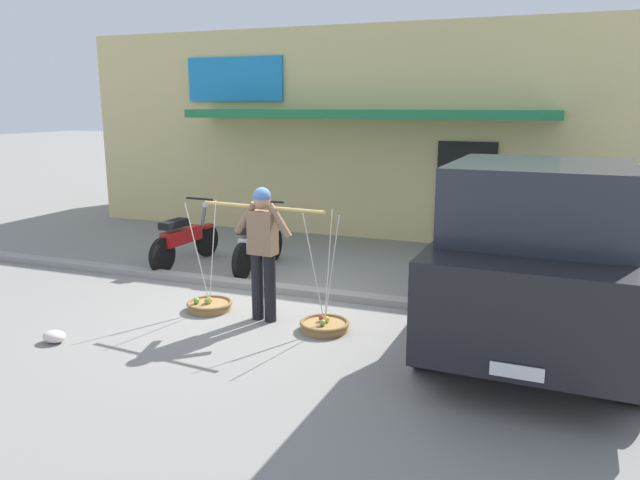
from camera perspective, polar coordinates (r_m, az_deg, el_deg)
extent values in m
plane|color=gray|center=(8.24, -4.43, -6.38)|extent=(90.00, 90.00, 0.00)
cube|color=gray|center=(8.83, -2.48, -4.71)|extent=(20.00, 0.24, 0.10)
cylinder|color=black|center=(7.73, -5.86, -4.35)|extent=(0.15, 0.15, 0.86)
cylinder|color=black|center=(7.64, -4.71, -4.53)|extent=(0.15, 0.15, 0.86)
cube|color=#84664C|center=(7.51, -5.40, 0.67)|extent=(0.36, 0.23, 0.54)
sphere|color=tan|center=(7.44, -5.46, 3.73)|extent=(0.21, 0.21, 0.21)
sphere|color=#4C70B2|center=(7.43, -5.47, 4.11)|extent=(0.22, 0.22, 0.22)
cylinder|color=#84664C|center=(7.61, -6.96, 2.09)|extent=(0.34, 0.12, 0.43)
cylinder|color=#84664C|center=(7.36, -3.83, 1.80)|extent=(0.34, 0.12, 0.43)
cylinder|color=tan|center=(7.45, -5.45, 3.08)|extent=(1.70, 0.20, 0.04)
cylinder|color=#9E7542|center=(8.27, -10.30, -6.17)|extent=(0.56, 0.56, 0.09)
torus|color=brown|center=(8.25, -10.31, -5.84)|extent=(0.61, 0.61, 0.05)
sphere|color=#6DA940|center=(8.26, -11.51, -5.61)|extent=(0.08, 0.08, 0.08)
sphere|color=gold|center=(8.26, -10.38, -5.54)|extent=(0.09, 0.09, 0.09)
sphere|color=#6FAD42|center=(8.23, -10.52, -5.64)|extent=(0.08, 0.08, 0.08)
cylinder|color=silver|center=(8.17, -10.03, -1.09)|extent=(0.01, 0.27, 1.36)
cylinder|color=silver|center=(8.07, -11.41, -1.32)|extent=(0.23, 0.14, 1.36)
cylinder|color=silver|center=(7.95, -10.05, -1.46)|extent=(0.23, 0.14, 1.36)
cylinder|color=#9E7542|center=(7.42, 0.43, -8.16)|extent=(0.56, 0.56, 0.09)
torus|color=brown|center=(7.40, 0.43, -7.80)|extent=(0.61, 0.61, 0.05)
sphere|color=gold|center=(7.43, 0.60, -7.43)|extent=(0.08, 0.08, 0.08)
sphere|color=#70AE42|center=(7.31, 0.24, -7.77)|extent=(0.08, 0.08, 0.08)
sphere|color=red|center=(7.46, 0.19, -7.34)|extent=(0.08, 0.08, 0.08)
cylinder|color=silver|center=(7.31, 0.80, -2.50)|extent=(0.01, 0.27, 1.36)
cylinder|color=silver|center=(7.18, -0.58, -2.79)|extent=(0.23, 0.14, 1.36)
cylinder|color=silver|center=(7.10, 1.10, -2.96)|extent=(0.23, 0.14, 1.36)
cylinder|color=black|center=(11.11, -10.53, -0.04)|extent=(0.12, 0.58, 0.58)
cylinder|color=black|center=(10.15, -14.56, -1.42)|extent=(0.12, 0.58, 0.58)
cube|color=red|center=(11.05, -10.58, 1.28)|extent=(0.16, 0.29, 0.06)
cube|color=red|center=(10.50, -12.84, 0.36)|extent=(0.26, 0.91, 0.24)
cube|color=black|center=(10.31, -13.51, 1.47)|extent=(0.26, 0.57, 0.12)
cylinder|color=slate|center=(10.95, -10.91, 1.85)|extent=(0.08, 0.30, 0.76)
cylinder|color=black|center=(10.82, -11.24, 3.81)|extent=(0.54, 0.07, 0.04)
sphere|color=silver|center=(10.97, -10.72, 3.21)|extent=(0.11, 0.11, 0.11)
cylinder|color=black|center=(10.64, -4.36, -0.41)|extent=(0.10, 0.58, 0.58)
cylinder|color=black|center=(9.55, -7.30, -1.98)|extent=(0.10, 0.58, 0.58)
cube|color=silver|center=(10.59, -4.38, 0.97)|extent=(0.15, 0.28, 0.06)
cube|color=silver|center=(9.95, -6.01, -0.05)|extent=(0.23, 0.91, 0.24)
cube|color=black|center=(9.74, -6.49, 1.11)|extent=(0.24, 0.57, 0.12)
cylinder|color=slate|center=(10.47, -4.61, 1.56)|extent=(0.07, 0.30, 0.76)
cylinder|color=black|center=(10.33, -4.82, 3.60)|extent=(0.54, 0.06, 0.04)
sphere|color=silver|center=(10.50, -4.46, 2.98)|extent=(0.11, 0.11, 0.11)
cube|color=black|center=(7.55, 19.84, -2.07)|extent=(2.06, 4.76, 0.96)
cube|color=#282D38|center=(6.58, 19.94, 3.51)|extent=(1.81, 1.94, 0.76)
cube|color=black|center=(8.48, 20.57, 3.42)|extent=(1.88, 2.41, 0.08)
cylinder|color=black|center=(6.33, 27.39, -10.12)|extent=(0.29, 0.77, 0.76)
cylinder|color=black|center=(6.43, 10.13, -8.51)|extent=(0.29, 0.77, 0.76)
cylinder|color=black|center=(9.10, 26.16, -3.34)|extent=(0.29, 0.77, 0.76)
cylinder|color=black|center=(9.17, 14.26, -2.31)|extent=(0.29, 0.77, 0.76)
cube|color=silver|center=(5.42, 17.95, -11.68)|extent=(0.44, 0.03, 0.12)
cube|color=#DBC684|center=(14.65, 7.38, 10.22)|extent=(13.00, 5.00, 4.20)
cube|color=#237F47|center=(11.75, 3.86, 11.69)|extent=(7.15, 1.00, 0.16)
cube|color=#1E84D1|center=(13.32, -8.00, 14.71)|extent=(2.20, 0.08, 0.90)
cube|color=black|center=(11.91, 13.46, 4.15)|extent=(1.10, 0.06, 2.00)
ellipsoid|color=silver|center=(7.70, -23.65, -8.29)|extent=(0.28, 0.22, 0.14)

